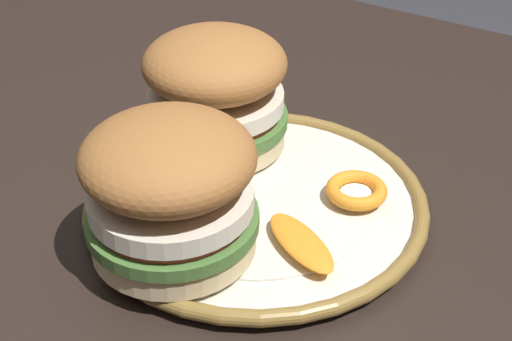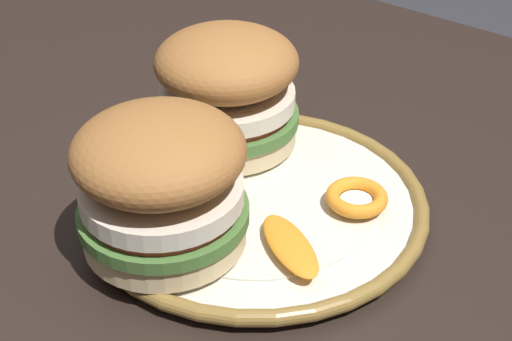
{
  "view_description": "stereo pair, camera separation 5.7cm",
  "coord_description": "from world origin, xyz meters",
  "px_view_note": "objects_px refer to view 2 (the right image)",
  "views": [
    {
      "loc": [
        0.3,
        -0.36,
        1.09
      ],
      "look_at": [
        0.05,
        0.04,
        0.77
      ],
      "focal_mm": 52.89,
      "sensor_mm": 36.0,
      "label": 1
    },
    {
      "loc": [
        0.35,
        -0.33,
        1.09
      ],
      "look_at": [
        0.05,
        0.04,
        0.77
      ],
      "focal_mm": 52.89,
      "sensor_mm": 36.0,
      "label": 2
    }
  ],
  "objects_px": {
    "sandwich_half_right": "(227,87)",
    "sandwich_half_left": "(161,180)",
    "dining_table": "(186,299)",
    "dinner_plate": "(256,203)"
  },
  "relations": [
    {
      "from": "dinner_plate",
      "to": "sandwich_half_left",
      "type": "xyz_separation_m",
      "value": [
        -0.02,
        -0.08,
        0.06
      ]
    },
    {
      "from": "dinner_plate",
      "to": "sandwich_half_left",
      "type": "distance_m",
      "value": 0.1
    },
    {
      "from": "sandwich_half_left",
      "to": "sandwich_half_right",
      "type": "distance_m",
      "value": 0.14
    },
    {
      "from": "dinner_plate",
      "to": "sandwich_half_right",
      "type": "relative_size",
      "value": 1.88
    },
    {
      "from": "dinner_plate",
      "to": "sandwich_half_right",
      "type": "bearing_deg",
      "value": 145.9
    },
    {
      "from": "sandwich_half_right",
      "to": "sandwich_half_left",
      "type": "bearing_deg",
      "value": -67.44
    },
    {
      "from": "sandwich_half_left",
      "to": "dining_table",
      "type": "bearing_deg",
      "value": 124.99
    },
    {
      "from": "dining_table",
      "to": "sandwich_half_left",
      "type": "relative_size",
      "value": 8.1
    },
    {
      "from": "dining_table",
      "to": "sandwich_half_right",
      "type": "distance_m",
      "value": 0.19
    },
    {
      "from": "dining_table",
      "to": "dinner_plate",
      "type": "height_order",
      "value": "dinner_plate"
    }
  ]
}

